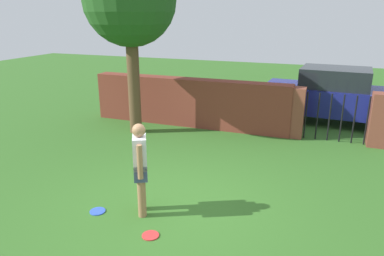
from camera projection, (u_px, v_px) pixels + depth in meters
The scene contains 8 objects.
ground_plane at pixel (174, 206), 6.47m from camera, with size 40.00×40.00×0.00m, color #336623.
brick_wall at pixel (189, 102), 10.91m from camera, with size 6.11×0.50×1.45m, color brown.
tree at pixel (130, 1), 9.38m from camera, with size 2.48×2.48×4.90m.
person at pixel (140, 165), 5.97m from camera, with size 0.36×0.49×1.62m.
fence_gate at pixel (336, 116), 9.52m from camera, with size 2.50×0.44×1.40m.
car at pixel (333, 95), 11.17m from camera, with size 4.31×2.15×1.72m.
frisbee_blue at pixel (98, 211), 6.26m from camera, with size 0.27×0.27×0.02m, color blue.
frisbee_red at pixel (150, 235), 5.58m from camera, with size 0.27×0.27×0.02m, color red.
Camera 1 is at (2.32, -5.25, 3.32)m, focal length 33.51 mm.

